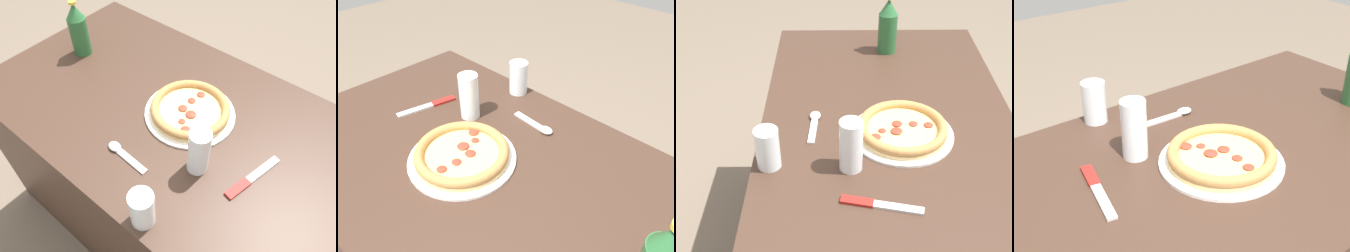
# 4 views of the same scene
# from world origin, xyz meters

# --- Properties ---
(pizza_pepperoni) EXTENTS (0.30, 0.30, 0.04)m
(pizza_pepperoni) POSITION_xyz_m (0.06, 0.03, 0.79)
(pizza_pepperoni) COLOR white
(pizza_pepperoni) RESTS_ON table
(glass_mango_juice) EXTENTS (0.06, 0.06, 0.15)m
(glass_mango_juice) POSITION_xyz_m (0.20, -0.12, 0.83)
(glass_mango_juice) COLOR white
(glass_mango_juice) RESTS_ON table
(glass_water) EXTENTS (0.06, 0.06, 0.12)m
(glass_water) POSITION_xyz_m (0.19, -0.34, 0.82)
(glass_water) COLOR white
(glass_water) RESTS_ON table
(knife) EXTENTS (0.07, 0.20, 0.01)m
(knife) POSITION_xyz_m (0.34, -0.06, 0.77)
(knife) COLOR maroon
(knife) RESTS_ON table
(spoon) EXTENTS (0.15, 0.04, 0.02)m
(spoon) POSITION_xyz_m (0.00, -0.22, 0.77)
(spoon) COLOR silver
(spoon) RESTS_ON table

